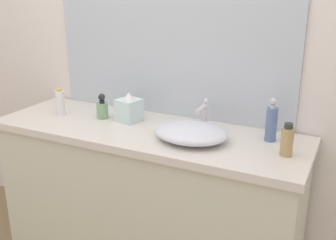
# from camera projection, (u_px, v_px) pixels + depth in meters

# --- Properties ---
(bathroom_wall_rear) EXTENTS (6.00, 0.06, 2.60)m
(bathroom_wall_rear) POSITION_uv_depth(u_px,v_px,m) (161.00, 45.00, 2.40)
(bathroom_wall_rear) COLOR silver
(bathroom_wall_rear) RESTS_ON ground
(vanity_counter) EXTENTS (1.78, 0.59, 0.89)m
(vanity_counter) POSITION_uv_depth(u_px,v_px,m) (147.00, 199.00, 2.37)
(vanity_counter) COLOR beige
(vanity_counter) RESTS_ON ground
(wall_mirror_panel) EXTENTS (1.51, 0.01, 0.94)m
(wall_mirror_panel) POSITION_uv_depth(u_px,v_px,m) (169.00, 37.00, 2.32)
(wall_mirror_panel) COLOR #B2BCC6
(wall_mirror_panel) RESTS_ON vanity_counter
(sink_basin) EXTENTS (0.39, 0.32, 0.09)m
(sink_basin) POSITION_uv_depth(u_px,v_px,m) (191.00, 132.00, 2.05)
(sink_basin) COLOR silver
(sink_basin) RESTS_ON vanity_counter
(faucet) EXTENTS (0.03, 0.15, 0.17)m
(faucet) POSITION_uv_depth(u_px,v_px,m) (204.00, 113.00, 2.17)
(faucet) COLOR silver
(faucet) RESTS_ON vanity_counter
(soap_dispenser) EXTENTS (0.06, 0.06, 0.23)m
(soap_dispenser) POSITION_uv_depth(u_px,v_px,m) (271.00, 123.00, 2.03)
(soap_dispenser) COLOR slate
(soap_dispenser) RESTS_ON vanity_counter
(lotion_bottle) EXTENTS (0.05, 0.05, 0.16)m
(lotion_bottle) POSITION_uv_depth(u_px,v_px,m) (60.00, 103.00, 2.44)
(lotion_bottle) COLOR silver
(lotion_bottle) RESTS_ON vanity_counter
(perfume_bottle) EXTENTS (0.07, 0.07, 0.15)m
(perfume_bottle) POSITION_uv_depth(u_px,v_px,m) (102.00, 109.00, 2.38)
(perfume_bottle) COLOR #77A476
(perfume_bottle) RESTS_ON vanity_counter
(spray_can) EXTENTS (0.06, 0.06, 0.16)m
(spray_can) POSITION_uv_depth(u_px,v_px,m) (287.00, 141.00, 1.86)
(spray_can) COLOR tan
(spray_can) RESTS_ON vanity_counter
(tissue_box) EXTENTS (0.15, 0.15, 0.17)m
(tissue_box) POSITION_uv_depth(u_px,v_px,m) (129.00, 109.00, 2.33)
(tissue_box) COLOR silver
(tissue_box) RESTS_ON vanity_counter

